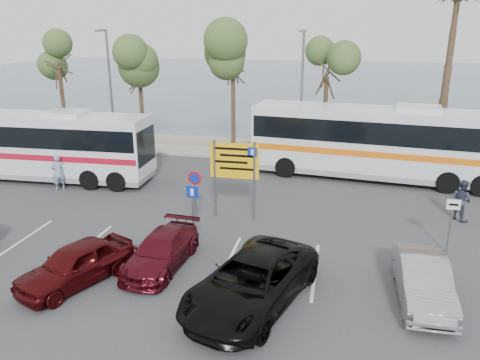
% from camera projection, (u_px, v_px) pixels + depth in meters
% --- Properties ---
extents(ground, '(120.00, 120.00, 0.00)m').
position_uv_depth(ground, '(193.00, 246.00, 18.67)').
color(ground, '#37373A').
rests_on(ground, ground).
extents(kerb_strip, '(44.00, 2.40, 0.15)m').
position_uv_depth(kerb_strip, '(255.00, 154.00, 31.64)').
color(kerb_strip, '#9B988D').
rests_on(kerb_strip, ground).
extents(seawall, '(48.00, 0.80, 0.60)m').
position_uv_depth(seawall, '(260.00, 144.00, 33.43)').
color(seawall, gray).
rests_on(seawall, ground).
extents(sea, '(140.00, 140.00, 0.00)m').
position_uv_depth(sea, '(306.00, 81.00, 74.38)').
color(sea, '#38445A').
rests_on(sea, ground).
extents(tree_far_left, '(3.20, 3.20, 7.60)m').
position_uv_depth(tree_far_left, '(58.00, 56.00, 32.44)').
color(tree_far_left, '#382619').
rests_on(tree_far_left, kerb_strip).
extents(tree_left, '(3.20, 3.20, 7.20)m').
position_uv_depth(tree_left, '(139.00, 63.00, 31.36)').
color(tree_left, '#382619').
rests_on(tree_left, kerb_strip).
extents(tree_mid, '(3.20, 3.20, 8.00)m').
position_uv_depth(tree_mid, '(233.00, 54.00, 29.87)').
color(tree_mid, '#382619').
rests_on(tree_mid, kerb_strip).
extents(tree_right, '(3.20, 3.20, 7.40)m').
position_uv_depth(tree_right, '(328.00, 63.00, 28.84)').
color(tree_right, '#382619').
rests_on(tree_right, kerb_strip).
extents(street_lamp_left, '(0.45, 1.15, 8.01)m').
position_uv_depth(street_lamp_left, '(110.00, 84.00, 31.75)').
color(street_lamp_left, slate).
rests_on(street_lamp_left, kerb_strip).
extents(street_lamp_right, '(0.45, 1.15, 8.01)m').
position_uv_depth(street_lamp_right, '(302.00, 89.00, 29.19)').
color(street_lamp_right, slate).
rests_on(street_lamp_right, kerb_strip).
extents(direction_sign, '(2.20, 0.12, 3.60)m').
position_uv_depth(direction_sign, '(234.00, 167.00, 20.68)').
color(direction_sign, slate).
rests_on(direction_sign, ground).
extents(sign_no_stop, '(0.60, 0.08, 2.35)m').
position_uv_depth(sign_no_stop, '(195.00, 188.00, 20.51)').
color(sign_no_stop, slate).
rests_on(sign_no_stop, ground).
extents(sign_parking, '(0.50, 0.07, 2.25)m').
position_uv_depth(sign_parking, '(193.00, 204.00, 18.98)').
color(sign_parking, slate).
rests_on(sign_parking, ground).
extents(sign_taxi, '(0.50, 0.07, 2.20)m').
position_uv_depth(sign_taxi, '(451.00, 219.00, 17.67)').
color(sign_taxi, slate).
rests_on(sign_taxi, ground).
extents(lane_markings, '(12.02, 4.20, 0.01)m').
position_uv_depth(lane_markings, '(157.00, 254.00, 17.96)').
color(lane_markings, silver).
rests_on(lane_markings, ground).
extents(coach_bus_left, '(12.83, 3.08, 3.98)m').
position_uv_depth(coach_bus_left, '(39.00, 147.00, 26.30)').
color(coach_bus_left, silver).
rests_on(coach_bus_left, ground).
extents(coach_bus_right, '(13.99, 4.47, 4.29)m').
position_uv_depth(coach_bus_right, '(375.00, 145.00, 26.31)').
color(coach_bus_right, silver).
rests_on(coach_bus_right, ground).
extents(car_maroon, '(2.03, 4.33, 1.22)m').
position_uv_depth(car_maroon, '(161.00, 251.00, 16.92)').
color(car_maroon, '#500D16').
rests_on(car_maroon, ground).
extents(car_red, '(3.25, 4.46, 1.41)m').
position_uv_depth(car_red, '(76.00, 264.00, 15.79)').
color(car_red, '#45090C').
rests_on(car_red, ground).
extents(suv_black, '(4.19, 6.17, 1.57)m').
position_uv_depth(suv_black, '(252.00, 281.00, 14.57)').
color(suv_black, black).
rests_on(suv_black, ground).
extents(car_silver_b, '(1.53, 4.25, 1.39)m').
position_uv_depth(car_silver_b, '(423.00, 280.00, 14.81)').
color(car_silver_b, '#96969B').
rests_on(car_silver_b, ground).
extents(pedestrian_near, '(0.84, 0.81, 1.94)m').
position_uv_depth(pedestrian_near, '(58.00, 172.00, 24.78)').
color(pedestrian_near, '#8499C1').
rests_on(pedestrian_near, ground).
extents(pedestrian_far, '(1.12, 1.16, 1.88)m').
position_uv_depth(pedestrian_far, '(461.00, 200.00, 20.92)').
color(pedestrian_far, '#31364A').
rests_on(pedestrian_far, ground).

